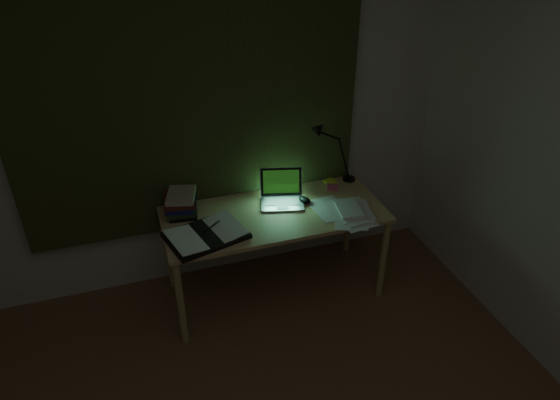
{
  "coord_description": "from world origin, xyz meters",
  "views": [
    {
      "loc": [
        -0.38,
        -0.99,
        2.4
      ],
      "look_at": [
        0.43,
        1.49,
        0.82
      ],
      "focal_mm": 32.0,
      "sensor_mm": 36.0,
      "label": 1
    }
  ],
  "objects_px": {
    "desk": "(275,253)",
    "laptop": "(282,191)",
    "book_stack": "(181,203)",
    "desk_lamp": "(351,150)",
    "loose_papers": "(341,210)",
    "open_textbook": "(206,234)"
  },
  "relations": [
    {
      "from": "book_stack",
      "to": "loose_papers",
      "type": "xyz_separation_m",
      "value": [
        0.99,
        -0.3,
        -0.07
      ]
    },
    {
      "from": "open_textbook",
      "to": "laptop",
      "type": "bearing_deg",
      "value": 5.73
    },
    {
      "from": "desk",
      "to": "desk_lamp",
      "type": "distance_m",
      "value": 0.9
    },
    {
      "from": "laptop",
      "to": "book_stack",
      "type": "height_order",
      "value": "laptop"
    },
    {
      "from": "loose_papers",
      "to": "open_textbook",
      "type": "bearing_deg",
      "value": -178.93
    },
    {
      "from": "book_stack",
      "to": "loose_papers",
      "type": "height_order",
      "value": "book_stack"
    },
    {
      "from": "laptop",
      "to": "loose_papers",
      "type": "distance_m",
      "value": 0.4
    },
    {
      "from": "desk",
      "to": "desk_lamp",
      "type": "height_order",
      "value": "desk_lamp"
    },
    {
      "from": "desk_lamp",
      "to": "book_stack",
      "type": "bearing_deg",
      "value": -162.82
    },
    {
      "from": "laptop",
      "to": "desk",
      "type": "bearing_deg",
      "value": -120.65
    },
    {
      "from": "desk_lamp",
      "to": "open_textbook",
      "type": "bearing_deg",
      "value": -147.24
    },
    {
      "from": "laptop",
      "to": "open_textbook",
      "type": "distance_m",
      "value": 0.6
    },
    {
      "from": "desk",
      "to": "book_stack",
      "type": "height_order",
      "value": "book_stack"
    },
    {
      "from": "open_textbook",
      "to": "loose_papers",
      "type": "height_order",
      "value": "open_textbook"
    },
    {
      "from": "open_textbook",
      "to": "book_stack",
      "type": "relative_size",
      "value": 1.99
    },
    {
      "from": "desk",
      "to": "desk_lamp",
      "type": "bearing_deg",
      "value": 21.25
    },
    {
      "from": "loose_papers",
      "to": "laptop",
      "type": "bearing_deg",
      "value": 149.99
    },
    {
      "from": "open_textbook",
      "to": "desk_lamp",
      "type": "height_order",
      "value": "desk_lamp"
    },
    {
      "from": "desk",
      "to": "open_textbook",
      "type": "bearing_deg",
      "value": -164.35
    },
    {
      "from": "loose_papers",
      "to": "desk",
      "type": "bearing_deg",
      "value": 164.65
    },
    {
      "from": "laptop",
      "to": "desk_lamp",
      "type": "distance_m",
      "value": 0.61
    },
    {
      "from": "desk",
      "to": "laptop",
      "type": "bearing_deg",
      "value": 44.5
    }
  ]
}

